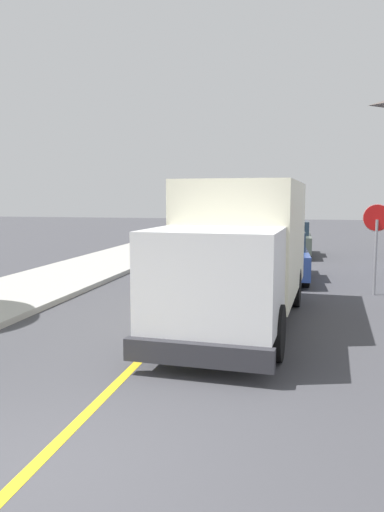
{
  "coord_description": "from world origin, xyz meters",
  "views": [
    {
      "loc": [
        2.74,
        -4.4,
        2.85
      ],
      "look_at": [
        0.07,
        7.53,
        1.4
      ],
      "focal_mm": 35.1,
      "sensor_mm": 36.0,
      "label": 1
    }
  ],
  "objects_px": {
    "parked_car_near": "(281,257)",
    "stop_sign": "(376,231)",
    "parked_car_mid": "(292,239)",
    "box_truck": "(242,245)"
  },
  "relations": [
    {
      "from": "box_truck",
      "to": "parked_car_near",
      "type": "relative_size",
      "value": 1.63
    },
    {
      "from": "box_truck",
      "to": "stop_sign",
      "type": "relative_size",
      "value": 2.75
    },
    {
      "from": "parked_car_near",
      "to": "stop_sign",
      "type": "bearing_deg",
      "value": -38.32
    },
    {
      "from": "parked_car_near",
      "to": "stop_sign",
      "type": "distance_m",
      "value": 3.73
    },
    {
      "from": "parked_car_mid",
      "to": "box_truck",
      "type": "bearing_deg",
      "value": -93.45
    },
    {
      "from": "parked_car_mid",
      "to": "stop_sign",
      "type": "xyz_separation_m",
      "value": [
        2.6,
        -9.45,
        1.06
      ]
    },
    {
      "from": "box_truck",
      "to": "parked_car_near",
      "type": "height_order",
      "value": "box_truck"
    },
    {
      "from": "box_truck",
      "to": "parked_car_mid",
      "type": "distance_m",
      "value": 13.51
    },
    {
      "from": "box_truck",
      "to": "parked_car_mid",
      "type": "bearing_deg",
      "value": 86.55
    },
    {
      "from": "box_truck",
      "to": "stop_sign",
      "type": "xyz_separation_m",
      "value": [
        3.41,
        4.0,
        0.09
      ]
    }
  ]
}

